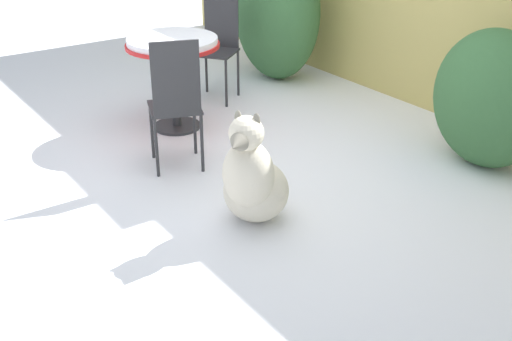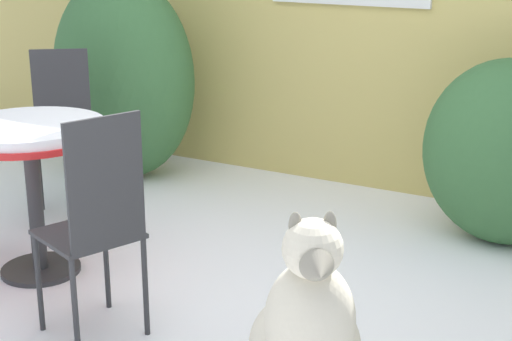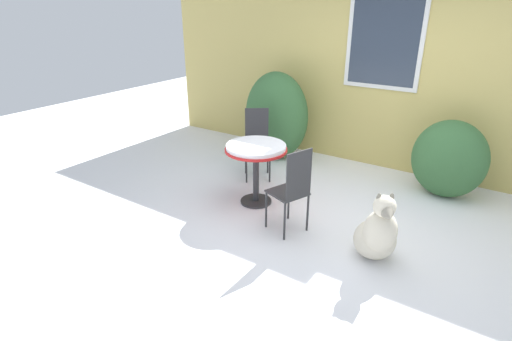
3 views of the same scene
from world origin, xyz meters
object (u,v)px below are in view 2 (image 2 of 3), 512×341
object	(u,v)px
patio_table	(30,148)
patio_chair_near_table	(62,128)
patio_chair_far_side	(96,221)
dog	(307,329)

from	to	relation	value
patio_table	patio_chair_near_table	xyz separation A→B (m)	(-0.45, 0.71, -0.12)
patio_table	patio_chair_far_side	size ratio (longest dim) A/B	0.79
patio_chair_near_table	patio_chair_far_side	bearing A→B (deg)	-79.73
patio_table	patio_chair_far_side	xyz separation A→B (m)	(0.72, -0.38, -0.12)
patio_chair_far_side	dog	bearing A→B (deg)	111.25
patio_chair_near_table	dog	xyz separation A→B (m)	(2.12, -1.09, -0.24)
patio_table	patio_chair_near_table	distance (m)	0.85
patio_table	patio_chair_far_side	world-z (taller)	patio_chair_far_side
patio_chair_near_table	dog	world-z (taller)	patio_chair_near_table
patio_chair_near_table	patio_chair_far_side	world-z (taller)	same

